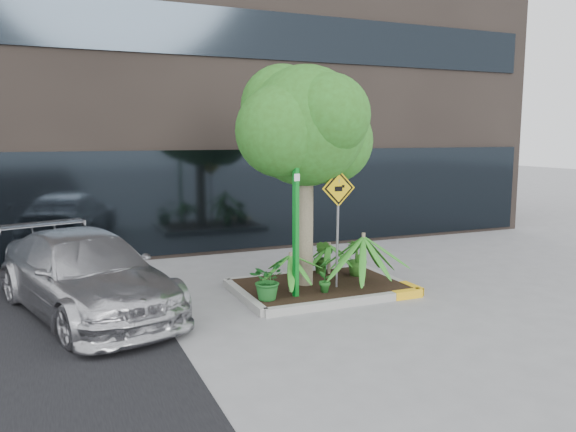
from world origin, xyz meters
name	(u,v)px	position (x,y,z in m)	size (l,w,h in m)	color
ground	(318,296)	(0.00, 0.00, 0.00)	(80.00, 80.00, 0.00)	gray
planter	(322,286)	(0.23, 0.27, 0.10)	(3.35, 2.36, 0.15)	#9E9E99
tree	(305,126)	(-0.09, 0.41, 3.23)	(2.95, 2.62, 4.43)	gray
palm_front	(363,236)	(0.90, -0.16, 1.13)	(1.18, 1.18, 1.31)	gray
palm_left	(291,255)	(-0.56, 0.03, 0.85)	(0.85, 0.85, 0.94)	gray
palm_back	(329,244)	(0.75, 0.98, 0.78)	(0.76, 0.76, 0.84)	gray
parked_car	(86,274)	(-4.14, 0.66, 0.70)	(1.95, 4.79, 1.39)	silver
shrub_a	(267,279)	(-1.15, -0.28, 0.51)	(0.66, 0.66, 0.73)	#1A5E20
shrub_b	(357,258)	(1.22, 0.60, 0.53)	(0.42, 0.42, 0.76)	#2E681F
shrub_c	(325,274)	(0.01, -0.27, 0.50)	(0.37, 0.37, 0.71)	#1F651F
shrub_d	(322,257)	(0.62, 1.04, 0.51)	(0.39, 0.39, 0.71)	#245518
street_sign_post	(296,202)	(-0.56, -0.23, 1.87)	(1.06, 0.87, 3.03)	#0B821F
cattle_sign	(338,208)	(0.38, -0.07, 1.69)	(0.70, 0.09, 2.28)	slate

